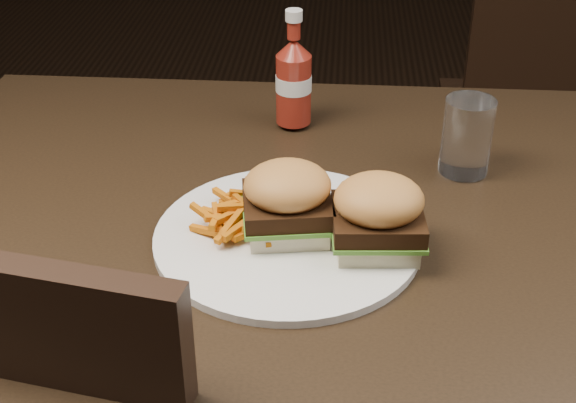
# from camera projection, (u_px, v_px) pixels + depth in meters

# --- Properties ---
(dining_table) EXTENTS (1.20, 0.80, 0.04)m
(dining_table) POSITION_uv_depth(u_px,v_px,m) (343.00, 222.00, 1.04)
(dining_table) COLOR black
(dining_table) RESTS_ON ground
(chair_far) EXTENTS (0.39, 0.39, 0.04)m
(chair_far) POSITION_uv_depth(u_px,v_px,m) (524.00, 119.00, 1.98)
(chair_far) COLOR black
(chair_far) RESTS_ON ground
(plate) EXTENTS (0.32, 0.32, 0.01)m
(plate) POSITION_uv_depth(u_px,v_px,m) (287.00, 237.00, 0.97)
(plate) COLOR white
(plate) RESTS_ON dining_table
(sandwich_half_a) EXTENTS (0.11, 0.10, 0.02)m
(sandwich_half_a) POSITION_uv_depth(u_px,v_px,m) (287.00, 224.00, 0.96)
(sandwich_half_a) COLOR #F9DEC2
(sandwich_half_a) RESTS_ON plate
(sandwich_half_b) EXTENTS (0.10, 0.09, 0.02)m
(sandwich_half_b) POSITION_uv_depth(u_px,v_px,m) (376.00, 239.00, 0.94)
(sandwich_half_b) COLOR beige
(sandwich_half_b) RESTS_ON plate
(fries_pile) EXTENTS (0.11, 0.11, 0.04)m
(fries_pile) POSITION_uv_depth(u_px,v_px,m) (239.00, 212.00, 0.97)
(fries_pile) COLOR #CE5C0F
(fries_pile) RESTS_ON plate
(ketchup_bottle) EXTENTS (0.07, 0.07, 0.11)m
(ketchup_bottle) POSITION_uv_depth(u_px,v_px,m) (294.00, 89.00, 1.21)
(ketchup_bottle) COLOR maroon
(ketchup_bottle) RESTS_ON dining_table
(tumbler) EXTENTS (0.08, 0.08, 0.11)m
(tumbler) POSITION_uv_depth(u_px,v_px,m) (467.00, 136.00, 1.09)
(tumbler) COLOR white
(tumbler) RESTS_ON dining_table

